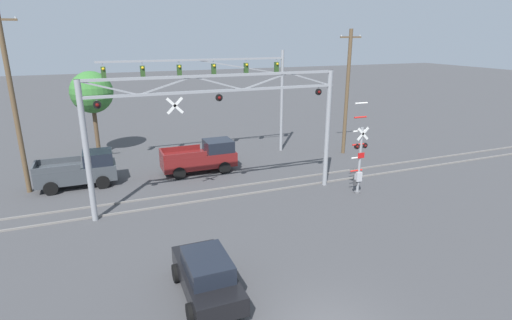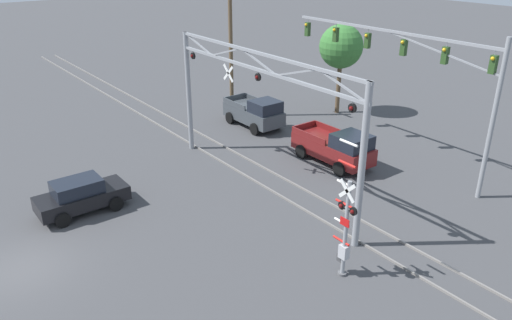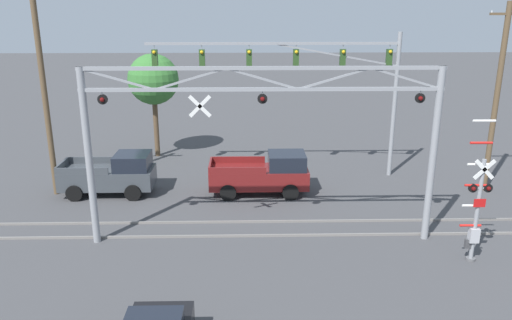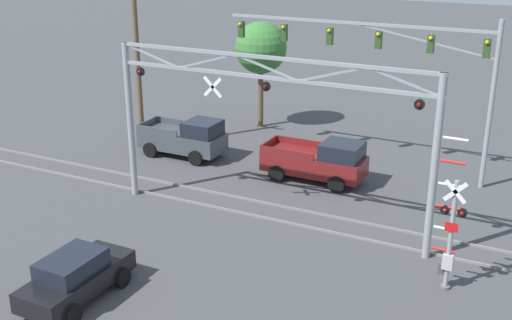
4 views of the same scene
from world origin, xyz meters
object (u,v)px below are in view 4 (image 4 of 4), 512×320
Objects in this scene: pickup_truck_following at (186,138)px; pickup_truck_lead at (319,161)px; background_tree_beyond_span at (261,48)px; traffic_signal_span at (407,60)px; sedan_waiting at (76,276)px; crossing_gantry at (265,117)px; crossing_signal_mast at (450,235)px; utility_pole_left at (137,53)px.

pickup_truck_lead is at bearing -0.79° from pickup_truck_following.
pickup_truck_lead is at bearing -46.37° from background_tree_beyond_span.
traffic_signal_span is 18.39m from sedan_waiting.
pickup_truck_following is 7.97m from background_tree_beyond_span.
sedan_waiting is at bearing -110.48° from crossing_gantry.
crossing_gantry reaches higher than pickup_truck_following.
crossing_signal_mast is 10.64m from pickup_truck_lead.
crossing_gantry is at bearing 69.52° from sedan_waiting.
utility_pole_left is at bearing -121.24° from background_tree_beyond_span.
background_tree_beyond_span is (4.12, 6.78, -0.47)m from utility_pole_left.
crossing_gantry is 3.31× the size of sedan_waiting.
background_tree_beyond_span is at bearing 134.80° from crossing_signal_mast.
crossing_signal_mast is 11.68m from traffic_signal_span.
crossing_signal_mast is 0.40× the size of traffic_signal_span.
crossing_gantry is 9.02m from traffic_signal_span.
pickup_truck_following is at bearing -99.38° from background_tree_beyond_span.
traffic_signal_span reaches higher than crossing_gantry.
pickup_truck_following is at bearing 179.21° from pickup_truck_lead.
crossing_signal_mast is 0.84× the size of background_tree_beyond_span.
utility_pole_left is 1.61× the size of background_tree_beyond_span.
utility_pole_left is at bearing 118.12° from sedan_waiting.
crossing_signal_mast is 1.31× the size of sedan_waiting.
sedan_waiting is 0.64× the size of background_tree_beyond_span.
traffic_signal_span is at bearing 66.57° from crossing_gantry.
utility_pole_left is at bearing 157.62° from crossing_signal_mast.
utility_pole_left is at bearing 178.99° from pickup_truck_lead.
traffic_signal_span is at bearing 10.43° from utility_pole_left.
crossing_gantry is 2.76× the size of pickup_truck_lead.
background_tree_beyond_span is at bearing 99.04° from sedan_waiting.
traffic_signal_span reaches higher than pickup_truck_following.
utility_pole_left is at bearing 151.73° from crossing_gantry.
pickup_truck_following is at bearing 154.06° from crossing_signal_mast.
crossing_gantry is 2.53× the size of crossing_signal_mast.
crossing_gantry is at bearing -62.92° from background_tree_beyond_span.
background_tree_beyond_span is (-3.28, 20.62, 4.08)m from sedan_waiting.
crossing_gantry is 2.13× the size of background_tree_beyond_span.
crossing_gantry is at bearing 166.23° from crossing_signal_mast.
utility_pole_left reaches higher than pickup_truck_following.
background_tree_beyond_span is at bearing 157.00° from traffic_signal_span.
pickup_truck_following is (-7.48, 5.55, -3.64)m from crossing_gantry.
pickup_truck_lead is 11.61m from utility_pole_left.
crossing_signal_mast is 20.43m from background_tree_beyond_span.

